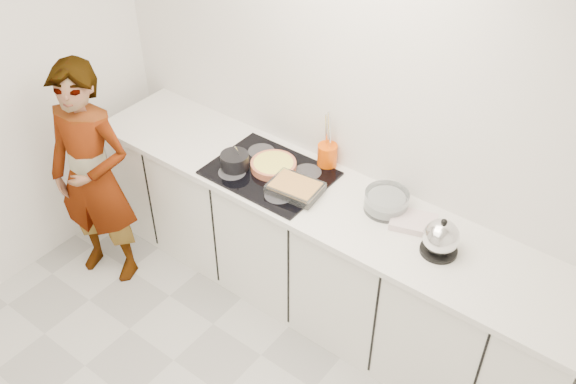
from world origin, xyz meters
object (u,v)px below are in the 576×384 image
Objects in this scene: utensil_crock at (327,156)px; hob at (270,173)px; mixing_bowl at (386,202)px; kettle at (441,238)px; saucepan at (235,161)px; cook at (93,177)px; baking_dish at (295,188)px; tart_dish at (273,165)px.

hob is at bearing -128.98° from utensil_crock.
kettle is (0.40, -0.13, 0.04)m from mixing_bowl.
hob is 0.22m from saucepan.
utensil_crock is 0.10× the size of cook.
mixing_bowl is 0.42m from kettle.
baking_dish is at bearing -88.14° from utensil_crock.
baking_dish is 0.20× the size of cook.
hob is 1.13m from kettle.
tart_dish is 1.29× the size of kettle.
saucepan is at bearing -175.62° from kettle.
tart_dish is 0.93× the size of baking_dish.
tart_dish is at bearing 15.63° from cook.
cook is (-0.76, -0.50, -0.18)m from saucepan.
hob is 0.74m from mixing_bowl.
mixing_bowl is at bearing -15.61° from utensil_crock.
kettle is 0.14× the size of cook.
baking_dish is (0.43, 0.03, -0.02)m from saucepan.
saucepan reaches higher than baking_dish.
tart_dish is at bearing -134.57° from utensil_crock.
saucepan reaches higher than mixing_bowl.
saucepan is 0.93m from cook.
utensil_crock is at bearing 51.02° from hob.
utensil_crock is at bearing 45.43° from tart_dish.
kettle is (1.32, 0.10, 0.03)m from saucepan.
kettle is at bearing -1.89° from cook.
utensil_crock is (-0.50, 0.14, 0.02)m from mixing_bowl.
mixing_bowl is 0.52m from utensil_crock.
cook is (-0.96, -0.59, -0.12)m from hob.
kettle is at bearing -18.07° from mixing_bowl.
baking_dish is 0.53m from mixing_bowl.
mixing_bowl is at bearing 7.42° from tart_dish.
saucepan is 0.71× the size of baking_dish.
utensil_crock reaches higher than tart_dish.
hob is 2.27× the size of baking_dish.
hob is at bearing -169.14° from mixing_bowl.
tart_dish is at bearing 97.60° from hob.
tart_dish is at bearing 35.14° from saucepan.
hob is 1.14m from cook.
baking_dish is 0.34m from utensil_crock.
kettle reaches higher than tart_dish.
mixing_bowl is at bearing 161.93° from kettle.
saucepan is at bearing -155.29° from hob.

